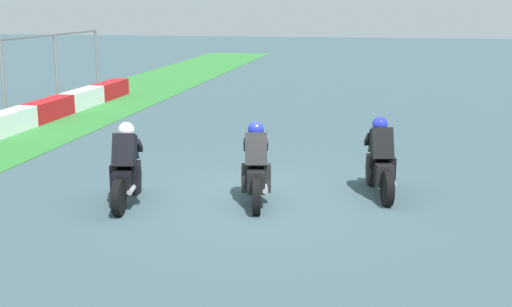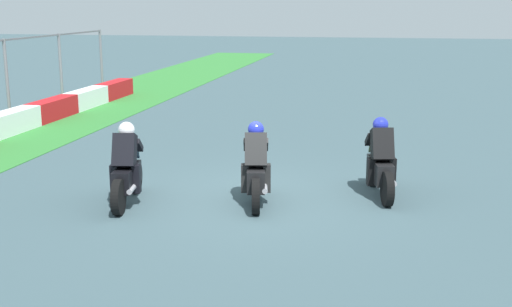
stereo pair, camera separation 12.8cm
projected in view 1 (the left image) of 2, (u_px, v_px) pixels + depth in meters
The scene contains 4 objects.
ground_plane at pixel (256, 199), 12.59m from camera, with size 120.00×120.00×0.00m, color #3A5158.
rider_lane_a at pixel (380, 163), 12.72m from camera, with size 2.02×0.65×1.51m.
rider_lane_b at pixel (256, 170), 12.23m from camera, with size 2.03×0.63×1.51m.
rider_lane_c at pixel (127, 171), 12.16m from camera, with size 2.04×0.60×1.51m.
Camera 1 is at (-11.87, -2.24, 3.64)m, focal length 46.63 mm.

